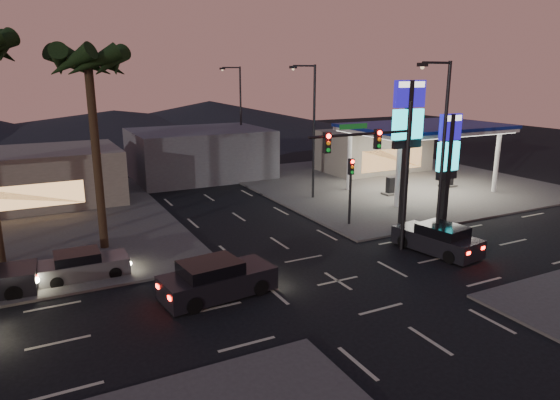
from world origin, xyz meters
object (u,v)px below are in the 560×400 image
pylon_sign_short (448,152)px  suv_station (438,239)px  car_lane_b_front (83,266)px  car_lane_a_front (216,280)px  traffic_signal_mast (381,158)px  pylon_sign_tall (408,124)px  gas_station (425,129)px

pylon_sign_short → suv_station: pylon_sign_short is taller
car_lane_b_front → car_lane_a_front: bearing=-43.9°
pylon_sign_short → suv_station: 6.74m
suv_station → traffic_signal_mast: bearing=159.8°
pylon_sign_tall → car_lane_a_front: pylon_sign_tall is taller
traffic_signal_mast → pylon_sign_short: bearing=19.1°
traffic_signal_mast → car_lane_a_front: bearing=-174.4°
car_lane_b_front → traffic_signal_mast: bearing=-15.0°
pylon_sign_tall → pylon_sign_short: bearing=-21.8°
gas_station → pylon_sign_short: bearing=-123.7°
suv_station → car_lane_a_front: bearing=178.8°
pylon_sign_short → traffic_signal_mast: (-7.24, -2.51, 0.57)m
traffic_signal_mast → suv_station: traffic_signal_mast is taller
car_lane_a_front → gas_station: bearing=26.9°
pylon_sign_short → traffic_signal_mast: traffic_signal_mast is taller
pylon_sign_tall → car_lane_a_front: 15.79m
pylon_sign_tall → traffic_signal_mast: 6.02m
traffic_signal_mast → gas_station: bearing=39.3°
gas_station → car_lane_a_front: 24.57m
pylon_sign_tall → car_lane_a_front: (-14.08, -4.43, -5.63)m
suv_station → car_lane_b_front: bearing=164.0°
car_lane_a_front → car_lane_b_front: 6.82m
pylon_sign_tall → traffic_signal_mast: pylon_sign_tall is taller
car_lane_a_front → car_lane_b_front: (-4.91, 4.73, -0.14)m
traffic_signal_mast → suv_station: (3.20, -1.18, -4.50)m
pylon_sign_tall → pylon_sign_short: 3.20m
gas_station → pylon_sign_tall: (-7.50, -6.50, 1.31)m
gas_station → car_lane_a_front: (-21.58, -10.93, -4.32)m
car_lane_a_front → suv_station: bearing=-1.2°
traffic_signal_mast → car_lane_b_front: size_ratio=1.94×
pylon_sign_short → suv_station: size_ratio=1.42×
gas_station → suv_station: 15.03m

